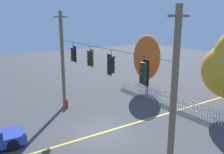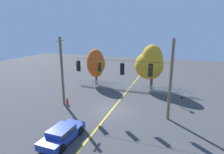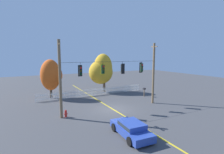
{
  "view_description": "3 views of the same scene",
  "coord_description": "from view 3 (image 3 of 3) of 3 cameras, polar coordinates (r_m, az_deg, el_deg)",
  "views": [
    {
      "loc": [
        12.36,
        -7.41,
        7.21
      ],
      "look_at": [
        0.45,
        0.55,
        3.73
      ],
      "focal_mm": 39.21,
      "sensor_mm": 36.0,
      "label": 1
    },
    {
      "loc": [
        5.98,
        -17.36,
        8.42
      ],
      "look_at": [
        -0.16,
        0.76,
        3.55
      ],
      "focal_mm": 29.62,
      "sensor_mm": 36.0,
      "label": 2
    },
    {
      "loc": [
        -8.96,
        -17.06,
        6.25
      ],
      "look_at": [
        0.49,
        1.23,
        3.61
      ],
      "focal_mm": 27.64,
      "sensor_mm": 36.0,
      "label": 3
    }
  ],
  "objects": [
    {
      "name": "traffic_signal_southbound_primary",
      "position": [
        19.91,
        3.48,
        2.78
      ],
      "size": [
        0.43,
        0.38,
        1.42
      ],
      "color": "black"
    },
    {
      "name": "roadside_mailbox",
      "position": [
        26.47,
        10.6,
        -3.99
      ],
      "size": [
        0.25,
        0.44,
        1.37
      ],
      "color": "brown",
      "rests_on": "ground"
    },
    {
      "name": "white_picket_fence",
      "position": [
        26.82,
        -5.91,
        -4.95
      ],
      "size": [
        16.76,
        0.06,
        1.13
      ],
      "color": "white",
      "rests_on": "ground"
    },
    {
      "name": "autumn_maple_mid",
      "position": [
        29.02,
        -3.38,
        2.27
      ],
      "size": [
        4.12,
        3.34,
        6.45
      ],
      "color": "brown",
      "rests_on": "ground"
    },
    {
      "name": "ground",
      "position": [
        20.26,
        0.37,
        -10.65
      ],
      "size": [
        80.0,
        80.0,
        0.0
      ],
      "primitive_type": "plane",
      "color": "#424244"
    },
    {
      "name": "traffic_signal_westbound_side",
      "position": [
        21.44,
        9.72,
        3.08
      ],
      "size": [
        0.43,
        0.38,
        1.43
      ],
      "color": "black"
    },
    {
      "name": "lane_centerline_stripe",
      "position": [
        20.25,
        0.37,
        -10.64
      ],
      "size": [
        0.16,
        36.0,
        0.01
      ],
      "primitive_type": "cube",
      "color": "gold",
      "rests_on": "ground"
    },
    {
      "name": "fire_hydrant",
      "position": [
        18.39,
        -15.02,
        -11.56
      ],
      "size": [
        0.38,
        0.22,
        0.76
      ],
      "color": "red",
      "rests_on": "ground"
    },
    {
      "name": "traffic_signal_northbound_primary",
      "position": [
        17.91,
        -10.39,
        2.04
      ],
      "size": [
        0.43,
        0.38,
        1.46
      ],
      "color": "black"
    },
    {
      "name": "signal_support_span",
      "position": [
        19.41,
        0.38,
        0.47
      ],
      "size": [
        11.95,
        1.1,
        7.73
      ],
      "color": "brown",
      "rests_on": "ground"
    },
    {
      "name": "traffic_signal_northbound_secondary",
      "position": [
        18.79,
        -3.03,
        2.58
      ],
      "size": [
        0.43,
        0.38,
        1.41
      ],
      "color": "black"
    },
    {
      "name": "autumn_maple_near_fence",
      "position": [
        26.06,
        -19.41,
        0.6
      ],
      "size": [
        3.01,
        2.61,
        5.63
      ],
      "color": "#473828",
      "rests_on": "ground"
    },
    {
      "name": "parked_car",
      "position": [
        13.98,
        6.37,
        -16.54
      ],
      "size": [
        2.04,
        4.2,
        1.15
      ],
      "color": "#28429E",
      "rests_on": "ground"
    }
  ]
}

